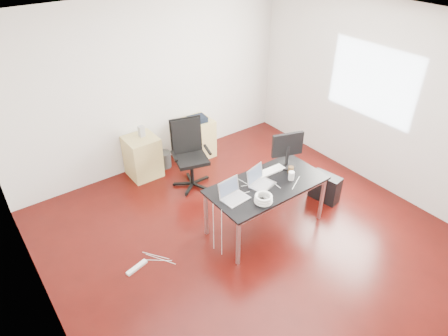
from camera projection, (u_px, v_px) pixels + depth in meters
room_shell at (254, 149)px, 4.73m from camera, size 5.00×5.00×5.00m
desk at (267, 187)px, 5.31m from camera, size 1.60×0.80×0.73m
office_chair at (189, 151)px, 6.24m from camera, size 0.59×0.61×1.08m
filing_cabinet_left at (143, 157)px, 6.58m from camera, size 0.50×0.50×0.70m
filing_cabinet_right at (197, 138)px, 7.11m from camera, size 0.50×0.50×0.70m
pc_tower at (325, 187)px, 6.08m from camera, size 0.28×0.48×0.44m
wastebasket at (164, 159)px, 6.90m from camera, size 0.27×0.27×0.28m
power_strip at (137, 267)px, 5.00m from camera, size 0.31×0.13×0.04m
laptop_left at (233, 194)px, 5.00m from camera, size 0.35×0.28×0.23m
laptop_right at (260, 181)px, 5.25m from camera, size 0.38×0.33×0.23m
monitor at (287, 148)px, 5.50m from camera, size 0.44×0.26×0.51m
keyboard at (270, 171)px, 5.52m from camera, size 0.45×0.16×0.02m
cup_white at (291, 176)px, 5.34m from camera, size 0.09×0.09×0.12m
cup_brown at (291, 170)px, 5.47m from camera, size 0.10×0.10×0.10m
cable_coil at (263, 199)px, 4.93m from camera, size 0.24×0.24×0.11m
power_adapter at (267, 198)px, 5.01m from camera, size 0.07×0.07×0.03m
speaker at (141, 131)px, 6.39m from camera, size 0.10×0.09×0.18m
navy_garment at (197, 119)px, 6.85m from camera, size 0.33×0.27×0.09m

